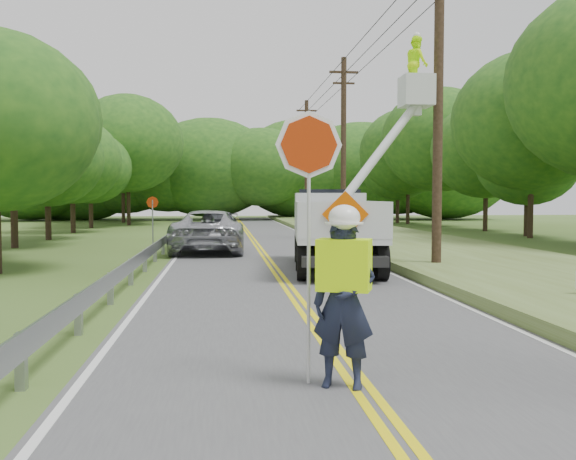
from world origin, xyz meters
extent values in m
plane|color=#3E541C|center=(0.00, 0.00, 0.00)|extent=(140.00, 140.00, 0.00)
cube|color=#4A4A4C|center=(0.00, 14.00, 0.01)|extent=(7.20, 96.00, 0.02)
cube|color=yellow|center=(-0.10, 14.00, 0.02)|extent=(0.12, 96.00, 0.00)
cube|color=yellow|center=(0.10, 14.00, 0.02)|extent=(0.12, 96.00, 0.00)
cube|color=silver|center=(-3.45, 14.00, 0.02)|extent=(0.12, 96.00, 0.00)
cube|color=silver|center=(3.45, 14.00, 0.02)|extent=(0.12, 96.00, 0.00)
cube|color=gray|center=(-4.10, -2.00, 0.35)|extent=(0.12, 0.14, 0.70)
cube|color=gray|center=(-4.10, 1.00, 0.35)|extent=(0.12, 0.14, 0.70)
cube|color=gray|center=(-4.10, 4.00, 0.35)|extent=(0.12, 0.14, 0.70)
cube|color=gray|center=(-4.10, 7.00, 0.35)|extent=(0.12, 0.14, 0.70)
cube|color=gray|center=(-4.10, 10.00, 0.35)|extent=(0.12, 0.14, 0.70)
cube|color=gray|center=(-4.10, 13.00, 0.35)|extent=(0.12, 0.14, 0.70)
cube|color=gray|center=(-4.10, 16.00, 0.35)|extent=(0.12, 0.14, 0.70)
cube|color=gray|center=(-4.10, 19.00, 0.35)|extent=(0.12, 0.14, 0.70)
cube|color=gray|center=(-4.10, 22.00, 0.35)|extent=(0.12, 0.14, 0.70)
cube|color=gray|center=(-4.10, 25.00, 0.35)|extent=(0.12, 0.14, 0.70)
cube|color=gray|center=(-4.10, 28.00, 0.35)|extent=(0.12, 0.14, 0.70)
cube|color=gray|center=(-4.10, 31.00, 0.35)|extent=(0.12, 0.14, 0.70)
cube|color=gray|center=(-4.10, 34.00, 0.35)|extent=(0.12, 0.14, 0.70)
cube|color=gray|center=(-4.10, 37.00, 0.35)|extent=(0.12, 0.14, 0.70)
cube|color=gray|center=(-4.00, 15.00, 0.60)|extent=(0.05, 48.00, 0.34)
cylinder|color=black|center=(5.00, 9.00, 5.00)|extent=(0.30, 0.30, 10.00)
cylinder|color=black|center=(5.00, 24.00, 5.00)|extent=(0.30, 0.30, 10.00)
cube|color=black|center=(5.00, 24.00, 9.20)|extent=(1.60, 0.12, 0.12)
cube|color=black|center=(5.00, 24.00, 8.60)|extent=(1.20, 0.10, 0.10)
cylinder|color=black|center=(5.00, 39.00, 5.00)|extent=(0.30, 0.30, 10.00)
cube|color=black|center=(5.00, 39.00, 9.20)|extent=(1.60, 0.12, 0.12)
cube|color=black|center=(5.00, 39.00, 8.60)|extent=(1.20, 0.10, 0.10)
cylinder|color=black|center=(4.30, 17.50, 9.10)|extent=(0.03, 43.00, 0.03)
cylinder|color=black|center=(5.00, 17.50, 9.10)|extent=(0.03, 43.00, 0.03)
cylinder|color=black|center=(5.70, 17.50, 9.10)|extent=(0.03, 43.00, 0.03)
cube|color=#4F6027|center=(7.10, 14.00, 0.15)|extent=(7.00, 96.00, 0.30)
cylinder|color=#332319|center=(-11.22, 19.96, 1.73)|extent=(0.32, 0.32, 3.46)
ellipsoid|color=#1E4918|center=(-11.22, 19.96, 5.96)|extent=(8.07, 8.07, 7.10)
cylinder|color=#332319|center=(-11.20, 25.46, 1.31)|extent=(0.32, 0.32, 2.63)
ellipsoid|color=#1E4918|center=(-11.20, 25.46, 4.53)|extent=(6.13, 6.13, 5.40)
cylinder|color=#332319|center=(-11.48, 32.32, 1.38)|extent=(0.32, 0.32, 2.77)
ellipsoid|color=#1E4918|center=(-11.48, 32.32, 4.76)|extent=(6.45, 6.45, 5.68)
cylinder|color=#332319|center=(-11.68, 38.94, 1.34)|extent=(0.32, 0.32, 2.69)
ellipsoid|color=#1E4918|center=(-11.68, 38.94, 4.63)|extent=(6.27, 6.27, 5.52)
cylinder|color=#332319|center=(-9.53, 43.56, 2.00)|extent=(0.32, 0.32, 4.00)
ellipsoid|color=#1E4918|center=(-9.53, 43.56, 6.89)|extent=(9.33, 9.33, 8.21)
cylinder|color=#332319|center=(-10.87, 49.28, 1.96)|extent=(0.32, 0.32, 3.93)
ellipsoid|color=#1E4918|center=(-10.87, 49.28, 6.76)|extent=(9.16, 9.16, 8.06)
cylinder|color=#332319|center=(15.94, 24.05, 1.95)|extent=(0.32, 0.32, 3.89)
ellipsoid|color=#1E4918|center=(15.94, 24.05, 6.71)|extent=(9.09, 9.09, 8.00)
cylinder|color=#332319|center=(16.61, 25.79, 1.33)|extent=(0.32, 0.32, 2.67)
ellipsoid|color=#1E4918|center=(16.61, 25.79, 4.60)|extent=(6.23, 6.23, 5.48)
cylinder|color=#332319|center=(16.55, 31.53, 1.64)|extent=(0.32, 0.32, 3.27)
ellipsoid|color=#1E4918|center=(16.55, 31.53, 5.63)|extent=(7.63, 7.63, 6.72)
cylinder|color=#332319|center=(15.56, 38.01, 2.01)|extent=(0.32, 0.32, 4.01)
ellipsoid|color=#1E4918|center=(15.56, 38.01, 6.91)|extent=(9.37, 9.37, 8.24)
cylinder|color=#332319|center=(14.78, 43.84, 1.86)|extent=(0.32, 0.32, 3.73)
ellipsoid|color=#1E4918|center=(14.78, 43.84, 6.42)|extent=(8.70, 8.70, 7.65)
cylinder|color=#332319|center=(14.36, 45.65, 1.51)|extent=(0.32, 0.32, 3.01)
ellipsoid|color=#1E4918|center=(14.36, 45.65, 5.19)|extent=(7.03, 7.03, 6.19)
ellipsoid|color=#1E4918|center=(-21.00, 55.26, 5.50)|extent=(14.50, 10.87, 10.87)
ellipsoid|color=#1E4918|center=(-17.04, 57.94, 5.50)|extent=(15.42, 11.57, 11.57)
ellipsoid|color=#1E4918|center=(-12.14, 57.28, 5.50)|extent=(13.00, 9.75, 9.75)
ellipsoid|color=#1E4918|center=(-7.32, 56.41, 5.50)|extent=(12.45, 9.34, 9.34)
ellipsoid|color=#1E4918|center=(-2.99, 56.15, 5.50)|extent=(13.94, 10.45, 10.45)
ellipsoid|color=#1E4918|center=(2.46, 54.40, 5.50)|extent=(10.85, 8.14, 8.14)
ellipsoid|color=#1E4918|center=(7.06, 57.79, 5.50)|extent=(14.57, 10.93, 10.93)
ellipsoid|color=#1E4918|center=(13.51, 56.98, 5.50)|extent=(13.62, 10.21, 10.21)
ellipsoid|color=#1E4918|center=(17.44, 56.09, 5.50)|extent=(13.33, 10.00, 10.00)
ellipsoid|color=#1E4918|center=(22.13, 54.07, 5.50)|extent=(14.53, 10.89, 10.89)
imported|color=#191E33|center=(-0.21, -2.37, 1.05)|extent=(0.88, 0.73, 2.06)
cube|color=#C1FF06|center=(-0.21, -2.37, 1.52)|extent=(0.73, 0.59, 0.62)
ellipsoid|color=white|center=(-0.21, -2.37, 2.09)|extent=(0.38, 0.38, 0.31)
cylinder|color=#B7B7B7|center=(-0.62, -2.16, 1.46)|extent=(0.04, 0.04, 2.88)
cylinder|color=#A52905|center=(-0.62, -2.16, 2.97)|extent=(0.82, 0.05, 0.82)
cylinder|color=black|center=(0.56, 7.32, 0.55)|extent=(0.44, 1.08, 1.05)
cylinder|color=black|center=(2.74, 7.09, 0.55)|extent=(0.44, 1.08, 1.05)
cylinder|color=black|center=(0.79, 9.50, 0.55)|extent=(0.44, 1.08, 1.05)
cylinder|color=black|center=(2.97, 9.28, 0.55)|extent=(0.44, 1.08, 1.05)
cylinder|color=black|center=(1.07, 12.24, 0.55)|extent=(0.44, 1.08, 1.05)
cylinder|color=black|center=(3.26, 12.01, 0.55)|extent=(0.44, 1.08, 1.05)
cube|color=black|center=(1.91, 9.72, 0.62)|extent=(3.03, 7.23, 0.27)
cube|color=silver|center=(1.83, 8.95, 1.17)|extent=(3.04, 5.29, 0.24)
cube|color=silver|center=(0.60, 9.08, 1.72)|extent=(0.59, 5.03, 0.99)
cube|color=silver|center=(3.07, 8.82, 1.72)|extent=(0.59, 5.03, 0.99)
cube|color=silver|center=(1.57, 6.46, 1.72)|extent=(2.52, 0.33, 0.99)
cube|color=silver|center=(2.22, 12.67, 1.50)|extent=(2.68, 2.33, 1.98)
cube|color=black|center=(2.25, 12.89, 2.22)|extent=(2.33, 1.65, 0.82)
cube|color=silver|center=(1.71, 7.75, 1.72)|extent=(1.09, 1.09, 0.88)
cube|color=silver|center=(4.30, 9.00, 5.60)|extent=(0.93, 0.93, 0.93)
imported|color=#C1FF06|center=(4.30, 9.00, 6.44)|extent=(0.62, 0.80, 1.65)
cube|color=#DC5300|center=(1.57, 6.39, 1.89)|extent=(1.24, 0.17, 1.24)
imported|color=#AEAFB6|center=(-2.25, 16.84, 0.91)|extent=(3.12, 6.48, 1.78)
imported|color=#363A3F|center=(-1.88, 27.48, 0.76)|extent=(2.46, 5.27, 1.49)
cylinder|color=gray|center=(-4.63, 17.16, 1.11)|extent=(0.06, 0.06, 2.23)
cylinder|color=#A52905|center=(-4.63, 17.16, 2.13)|extent=(0.51, 0.05, 0.51)
camera|label=1|loc=(-1.67, -9.65, 2.33)|focal=38.49mm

